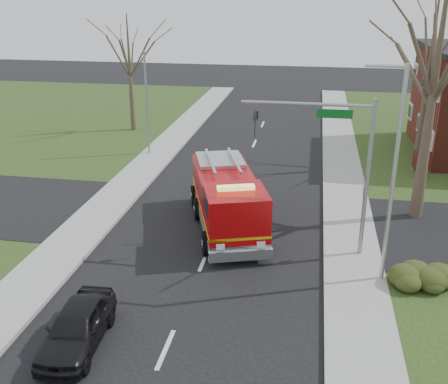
# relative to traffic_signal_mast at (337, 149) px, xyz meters

# --- Properties ---
(ground) EXTENTS (120.00, 120.00, 0.00)m
(ground) POSITION_rel_traffic_signal_mast_xyz_m (-5.21, -1.50, -4.71)
(ground) COLOR black
(ground) RESTS_ON ground
(sidewalk_right) EXTENTS (2.40, 80.00, 0.15)m
(sidewalk_right) POSITION_rel_traffic_signal_mast_xyz_m (0.99, -1.50, -4.63)
(sidewalk_right) COLOR #A09F9A
(sidewalk_right) RESTS_ON ground
(sidewalk_left) EXTENTS (2.40, 80.00, 0.15)m
(sidewalk_left) POSITION_rel_traffic_signal_mast_xyz_m (-11.41, -1.50, -4.63)
(sidewalk_left) COLOR #A09F9A
(sidewalk_left) RESTS_ON ground
(health_center_sign) EXTENTS (0.12, 2.00, 1.40)m
(health_center_sign) POSITION_rel_traffic_signal_mast_xyz_m (5.29, 11.00, -3.83)
(health_center_sign) COLOR #410F0F
(health_center_sign) RESTS_ON ground
(hedge_corner) EXTENTS (2.80, 2.00, 0.90)m
(hedge_corner) POSITION_rel_traffic_signal_mast_xyz_m (3.79, -2.50, -4.13)
(hedge_corner) COLOR #283112
(hedge_corner) RESTS_ON lawn_right
(bare_tree_near) EXTENTS (6.00, 6.00, 12.00)m
(bare_tree_near) POSITION_rel_traffic_signal_mast_xyz_m (4.29, 4.50, 2.71)
(bare_tree_near) COLOR #3D3124
(bare_tree_near) RESTS_ON ground
(bare_tree_far) EXTENTS (5.25, 5.25, 10.50)m
(bare_tree_far) POSITION_rel_traffic_signal_mast_xyz_m (5.79, 13.50, 1.78)
(bare_tree_far) COLOR #3D3124
(bare_tree_far) RESTS_ON ground
(bare_tree_left) EXTENTS (4.50, 4.50, 9.00)m
(bare_tree_left) POSITION_rel_traffic_signal_mast_xyz_m (-15.21, 18.50, 0.86)
(bare_tree_left) COLOR #3D3124
(bare_tree_left) RESTS_ON ground
(traffic_signal_mast) EXTENTS (5.29, 0.18, 6.80)m
(traffic_signal_mast) POSITION_rel_traffic_signal_mast_xyz_m (0.00, 0.00, 0.00)
(traffic_signal_mast) COLOR gray
(traffic_signal_mast) RESTS_ON ground
(streetlight_pole) EXTENTS (1.48, 0.16, 8.40)m
(streetlight_pole) POSITION_rel_traffic_signal_mast_xyz_m (1.93, -2.00, -0.16)
(streetlight_pole) COLOR #B7BABF
(streetlight_pole) RESTS_ON ground
(utility_pole_far) EXTENTS (0.14, 0.14, 7.00)m
(utility_pole_far) POSITION_rel_traffic_signal_mast_xyz_m (-12.01, 12.50, -1.21)
(utility_pole_far) COLOR gray
(utility_pole_far) RESTS_ON ground
(fire_engine) EXTENTS (4.87, 8.10, 3.09)m
(fire_engine) POSITION_rel_traffic_signal_mast_xyz_m (-4.76, 1.75, -3.31)
(fire_engine) COLOR #A60709
(fire_engine) RESTS_ON ground
(parked_car_maroon) EXTENTS (1.88, 4.13, 1.37)m
(parked_car_maroon) POSITION_rel_traffic_signal_mast_xyz_m (-8.04, -7.71, -4.02)
(parked_car_maroon) COLOR black
(parked_car_maroon) RESTS_ON ground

